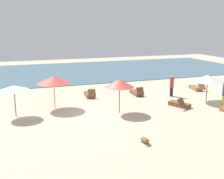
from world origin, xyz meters
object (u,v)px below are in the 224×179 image
umbrella_1 (208,78)px  dog (145,140)px  lounger_3 (196,88)px  person_0 (172,86)px  umbrella_3 (54,80)px  person_1 (224,94)px  umbrella_0 (119,83)px  lounger_1 (137,93)px  umbrella_2 (14,88)px  lounger_0 (89,94)px  lounger_5 (180,104)px

umbrella_1 → dog: (-7.61, -5.31, -1.57)m
lounger_3 → person_0: person_0 is taller
umbrella_3 → person_1: (10.99, -3.59, -1.01)m
umbrella_3 → dog: (3.21, -7.28, -1.80)m
person_0 → umbrella_0: bearing=-154.4°
umbrella_0 → umbrella_1: bearing=3.3°
umbrella_3 → lounger_3: 12.65m
lounger_1 → lounger_3: (5.65, -0.07, -0.00)m
umbrella_0 → dog: umbrella_0 is taller
umbrella_0 → lounger_3: (8.65, 3.85, -1.75)m
umbrella_1 → dog: size_ratio=3.51×
umbrella_0 → lounger_3: bearing=24.0°
umbrella_0 → person_1: 7.38m
umbrella_0 → person_1: umbrella_0 is taller
umbrella_2 → lounger_0: (5.53, 3.23, -1.62)m
umbrella_2 → lounger_3: umbrella_2 is taller
lounger_5 → lounger_0: bearing=137.2°
umbrella_0 → lounger_5: 4.74m
lounger_1 → umbrella_0: bearing=-127.4°
umbrella_1 → lounger_5: bearing=-167.7°
person_0 → lounger_1: bearing=151.1°
umbrella_2 → lounger_5: (10.70, -1.56, -1.62)m
umbrella_3 → umbrella_1: bearing=-10.3°
lounger_1 → lounger_5: (1.40, -4.09, 0.00)m
umbrella_2 → dog: bearing=-47.7°
lounger_3 → lounger_5: lounger_5 is taller
umbrella_1 → lounger_3: umbrella_1 is taller
umbrella_1 → umbrella_2: size_ratio=1.17×
lounger_0 → dog: (0.21, -9.53, -0.01)m
lounger_0 → lounger_5: lounger_5 is taller
umbrella_0 → person_0: size_ratio=1.28×
lounger_3 → dog: bearing=-136.5°
lounger_0 → lounger_5: size_ratio=0.99×
umbrella_1 → lounger_0: bearing=151.6°
umbrella_2 → umbrella_1: bearing=-4.2°
lounger_0 → lounger_3: 9.46m
umbrella_3 → lounger_0: 4.16m
lounger_0 → lounger_3: (9.42, -0.77, -0.00)m
lounger_1 → dog: (-3.56, -8.83, -0.01)m
umbrella_2 → umbrella_3: 2.71m
umbrella_2 → lounger_3: bearing=9.3°
lounger_0 → lounger_3: lounger_0 is taller
lounger_0 → dog: size_ratio=2.63×
umbrella_0 → lounger_0: umbrella_0 is taller
lounger_5 → person_1: person_1 is taller
person_0 → dog: (-5.97, -7.50, -0.71)m
lounger_1 → lounger_5: 4.32m
umbrella_1 → umbrella_2: 13.38m
person_1 → dog: bearing=-154.7°
dog → person_1: bearing=25.3°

